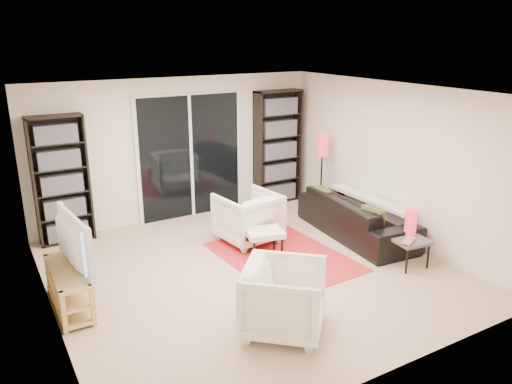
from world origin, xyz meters
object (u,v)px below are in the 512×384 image
at_px(bookshelf_right, 278,147).
at_px(armchair_front, 284,299).
at_px(sofa, 356,216).
at_px(side_table, 409,242).
at_px(armchair_back, 248,217).
at_px(ottoman, 265,234).
at_px(floor_lamp, 322,153).
at_px(bookshelf_left, 61,180).
at_px(tv_stand, 69,287).

height_order(bookshelf_right, armchair_front, bookshelf_right).
xyz_separation_m(sofa, armchair_front, (-2.46, -1.68, 0.07)).
bearing_deg(bookshelf_right, side_table, -88.98).
distance_m(armchair_back, ottoman, 0.62).
xyz_separation_m(side_table, floor_lamp, (0.26, 2.35, 0.74)).
xyz_separation_m(bookshelf_left, armchair_back, (2.42, -1.41, -0.59)).
bearing_deg(bookshelf_left, armchair_back, -30.27).
xyz_separation_m(armchair_back, floor_lamp, (1.75, 0.48, 0.70)).
bearing_deg(bookshelf_right, ottoman, -126.58).
relative_size(bookshelf_right, side_table, 4.18).
bearing_deg(tv_stand, armchair_back, 14.00).
height_order(bookshelf_left, armchair_back, bookshelf_left).
height_order(armchair_front, floor_lamp, floor_lamp).
height_order(armchair_back, side_table, armchair_back).
xyz_separation_m(bookshelf_right, ottoman, (-1.50, -2.02, -0.71)).
bearing_deg(bookshelf_left, ottoman, -40.78).
height_order(bookshelf_right, ottoman, bookshelf_right).
relative_size(bookshelf_left, side_table, 3.88).
bearing_deg(bookshelf_right, armchair_front, -121.51).
bearing_deg(armchair_back, tv_stand, 6.79).
bearing_deg(ottoman, tv_stand, -178.37).
distance_m(ottoman, side_table, 2.00).
distance_m(armchair_back, side_table, 2.39).
distance_m(armchair_front, side_table, 2.40).
xyz_separation_m(armchair_back, armchair_front, (-0.87, -2.34, -0.00)).
height_order(bookshelf_left, armchair_front, bookshelf_left).
relative_size(side_table, floor_lamp, 0.35).
distance_m(bookshelf_right, tv_stand, 4.76).
distance_m(bookshelf_right, armchair_back, 2.12).
distance_m(tv_stand, sofa, 4.37).
relative_size(bookshelf_left, sofa, 0.89).
height_order(tv_stand, armchair_front, armchair_front).
height_order(bookshelf_left, tv_stand, bookshelf_left).
bearing_deg(bookshelf_left, sofa, -27.23).
distance_m(tv_stand, armchair_front, 2.52).
distance_m(sofa, side_table, 1.22).
bearing_deg(side_table, armchair_front, -168.67).
height_order(tv_stand, ottoman, tv_stand).
bearing_deg(floor_lamp, sofa, -97.78).
bearing_deg(armchair_front, bookshelf_right, 10.26).
distance_m(bookshelf_right, armchair_front, 4.45).
xyz_separation_m(bookshelf_left, side_table, (3.91, -3.28, -0.62)).
bearing_deg(ottoman, armchair_front, -114.77).
distance_m(armchair_front, ottoman, 1.90).
distance_m(bookshelf_right, floor_lamp, 0.99).
relative_size(tv_stand, armchair_back, 1.32).
relative_size(armchair_back, floor_lamp, 0.60).
bearing_deg(side_table, sofa, 85.02).
bearing_deg(side_table, armchair_back, 128.61).
height_order(sofa, floor_lamp, floor_lamp).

